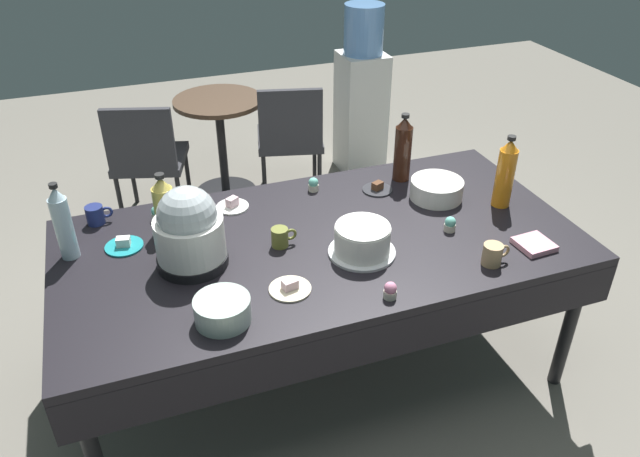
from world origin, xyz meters
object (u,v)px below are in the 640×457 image
glass_salad_bowl (222,310)px  cupcake_berry (313,185)px  dessert_plate_cream (290,288)px  cupcake_mint (157,213)px  maroon_chair_left (147,155)px  soda_bottle_water (63,223)px  frosted_layer_cake (362,240)px  dessert_plate_white (232,205)px  dessert_plate_charcoal (377,189)px  maroon_chair_right (290,134)px  potluck_table (320,250)px  cupcake_lemon (450,224)px  coffee_mug_tan (493,254)px  round_cafe_table (220,130)px  soda_bottle_ginger_ale (164,205)px  cupcake_cocoa (390,291)px  soda_bottle_cola (403,149)px  slow_cooker (189,230)px  soda_bottle_orange_juice (505,174)px  water_cooler (361,96)px  dessert_plate_teal (124,245)px  coffee_mug_olive (281,237)px  ceramic_snack_bowl (437,189)px  coffee_mug_navy (96,215)px

glass_salad_bowl → cupcake_berry: 1.00m
dessert_plate_cream → cupcake_mint: bearing=120.4°
maroon_chair_left → soda_bottle_water: bearing=-106.6°
frosted_layer_cake → dessert_plate_white: 0.69m
dessert_plate_charcoal → maroon_chair_right: size_ratio=0.17×
potluck_table → cupcake_lemon: bearing=-13.5°
coffee_mug_tan → round_cafe_table: bearing=105.5°
dessert_plate_cream → cupcake_mint: (-0.40, 0.69, 0.02)m
soda_bottle_ginger_ale → coffee_mug_tan: (1.18, -0.70, -0.08)m
glass_salad_bowl → soda_bottle_water: 0.79m
potluck_table → maroon_chair_right: bearing=77.0°
cupcake_cocoa → round_cafe_table: (-0.16, 2.34, -0.28)m
soda_bottle_cola → maroon_chair_right: size_ratio=0.40×
cupcake_cocoa → soda_bottle_water: soda_bottle_water is taller
potluck_table → cupcake_lemon: cupcake_lemon is taller
slow_cooker → soda_bottle_orange_juice: bearing=-0.6°
cupcake_mint → maroon_chair_left: bearing=87.4°
cupcake_cocoa → water_cooler: bearing=69.1°
soda_bottle_cola → maroon_chair_right: bearing=98.2°
dessert_plate_teal → coffee_mug_tan: (1.37, -0.62, 0.03)m
frosted_layer_cake → cupcake_cocoa: (-0.02, -0.30, -0.03)m
cupcake_lemon → round_cafe_table: cupcake_lemon is taller
round_cafe_table → potluck_table: bearing=-88.5°
soda_bottle_water → maroon_chair_right: bearing=46.0°
cupcake_cocoa → cupcake_mint: bearing=130.7°
soda_bottle_ginger_ale → coffee_mug_olive: bearing=-33.6°
ceramic_snack_bowl → maroon_chair_right: maroon_chair_right is taller
dessert_plate_white → cupcake_lemon: bearing=-31.5°
frosted_layer_cake → maroon_chair_right: size_ratio=0.33×
dessert_plate_charcoal → ceramic_snack_bowl: bearing=-34.6°
dessert_plate_cream → maroon_chair_right: 2.06m
cupcake_cocoa → maroon_chair_left: size_ratio=0.08×
coffee_mug_olive → round_cafe_table: size_ratio=0.15×
dessert_plate_cream → round_cafe_table: dessert_plate_cream is taller
soda_bottle_cola → round_cafe_table: (-0.62, 1.50, -0.41)m
slow_cooker → cupcake_lemon: (1.09, -0.13, -0.13)m
soda_bottle_orange_juice → soda_bottle_cola: 0.50m
cupcake_berry → slow_cooker: bearing=-148.0°
ceramic_snack_bowl → dessert_plate_teal: size_ratio=1.56×
soda_bottle_ginger_ale → coffee_mug_olive: size_ratio=2.48×
dessert_plate_charcoal → soda_bottle_water: soda_bottle_water is taller
dessert_plate_cream → ceramic_snack_bowl: bearing=26.9°
soda_bottle_orange_juice → water_cooler: size_ratio=0.28×
slow_cooker → coffee_mug_tan: 1.20m
glass_salad_bowl → soda_bottle_orange_juice: soda_bottle_orange_juice is taller
dessert_plate_charcoal → maroon_chair_left: 1.69m
slow_cooker → round_cafe_table: size_ratio=0.47×
soda_bottle_water → glass_salad_bowl: bearing=-50.3°
coffee_mug_navy → round_cafe_table: coffee_mug_navy is taller
soda_bottle_orange_juice → potluck_table: bearing=179.1°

